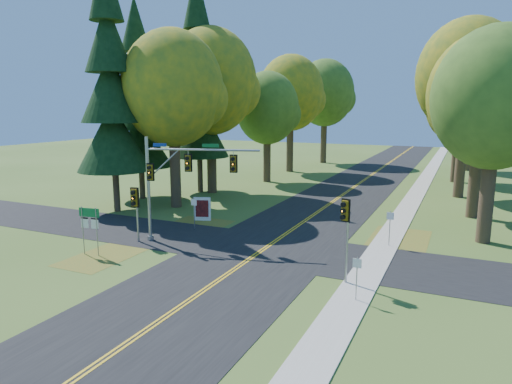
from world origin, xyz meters
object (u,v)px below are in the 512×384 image
at_px(route_sign_cluster, 90,221).
at_px(info_kiosk, 202,209).
at_px(traffic_mast, 175,175).
at_px(east_signal_pole, 346,220).

bearing_deg(route_sign_cluster, info_kiosk, 73.26).
relative_size(traffic_mast, route_sign_cluster, 2.48).
relative_size(east_signal_pole, route_sign_cluster, 1.49).
xyz_separation_m(east_signal_pole, route_sign_cluster, (-13.78, -1.60, -1.15)).
bearing_deg(traffic_mast, east_signal_pole, -29.15).
distance_m(traffic_mast, info_kiosk, 6.27).
bearing_deg(traffic_mast, info_kiosk, 88.72).
xyz_separation_m(traffic_mast, east_signal_pole, (10.91, -2.51, -1.01)).
distance_m(east_signal_pole, info_kiosk, 14.68).
bearing_deg(info_kiosk, traffic_mast, -94.17).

